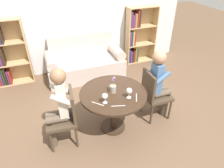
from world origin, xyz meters
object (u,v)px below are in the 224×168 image
Objects in this scene: person_left at (58,107)px; person_right at (160,83)px; chair_left at (66,115)px; bookshelf_left at (3,53)px; flower_vase at (113,88)px; couch at (85,63)px; chair_right at (154,93)px; wine_glass_right at (129,91)px; bookshelf_right at (137,36)px; wine_glass_left at (105,96)px.

person_left is 1.01× the size of person_right.
person_left is (-0.09, 0.01, 0.18)m from chair_left.
flower_vase is (1.64, -2.08, 0.08)m from bookshelf_left.
couch is 1.95m from chair_right.
person_left reaches higher than chair_left.
chair_left is at bearing -178.95° from flower_vase.
chair_left is 0.97m from wine_glass_right.
person_right is at bearing -40.18° from bookshelf_left.
bookshelf_right is 2.53m from flower_vase.
bookshelf_right reaches higher than chair_left.
chair_left is 1.56m from person_right.
chair_right is 3.35× the size of flower_vase.
flower_vase is (0.19, 0.19, -0.03)m from wine_glass_left.
wine_glass_right is (-0.65, -0.22, 0.15)m from person_right.
chair_left is (0.90, -2.10, -0.21)m from bookshelf_left.
bookshelf_left is 2.91m from wine_glass_right.
person_left is (0.82, -2.08, -0.03)m from bookshelf_left.
chair_left and chair_right have the same top height.
wine_glass_right is at bearing -85.28° from couch.
wine_glass_right is at bearing -118.98° from bookshelf_right.
bookshelf_left is 3.07m from bookshelf_right.
person_right is at bearing -106.62° from bookshelf_right.
person_left is at bearing 179.95° from flower_vase.
chair_right is (-0.70, -2.07, -0.19)m from bookshelf_right.
wine_glass_right reaches higher than wine_glass_left.
bookshelf_right is at bearing 138.34° from person_left.
person_left is (-2.25, -2.08, -0.01)m from bookshelf_right.
wine_glass_left is 0.95× the size of wine_glass_right.
bookshelf_right is 5.22× the size of flower_vase.
couch is 1.22× the size of bookshelf_left.
bookshelf_left is 2.24m from person_left.
couch is 2.03m from person_left.
wine_glass_right is at bearing 111.73° from chair_right.
bookshelf_left is 3.15m from chair_right.
chair_right is (1.46, 0.03, 0.00)m from chair_left.
bookshelf_right is at bearing 139.66° from chair_left.
bookshelf_right is 8.75× the size of wine_glass_right.
wine_glass_right is (-0.56, -0.22, 0.33)m from chair_right.
chair_right is at bearing 1.27° from flower_vase.
wine_glass_left is (-1.01, -0.21, 0.14)m from person_right.
couch is at bearing 163.82° from chair_left.
bookshelf_right is (3.07, 0.00, -0.02)m from bookshelf_left.
bookshelf_right reaches higher than person_left.
person_right is 8.20× the size of wine_glass_left.
person_left reaches higher than flower_vase.
wine_glass_right is (0.36, -0.01, 0.00)m from wine_glass_left.
couch is at bearing 161.35° from person_left.
person_right is (1.55, 0.03, 0.18)m from chair_left.
person_right reaches higher than wine_glass_left.
wine_glass_right is at bearing -51.19° from flower_vase.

